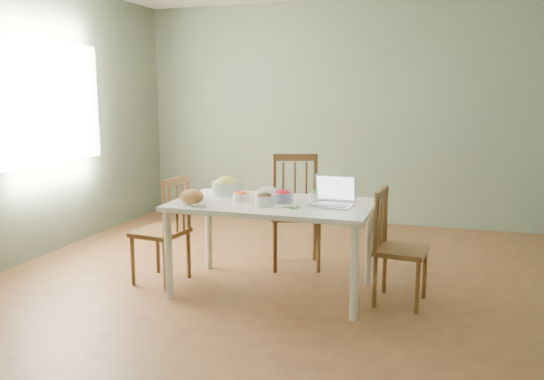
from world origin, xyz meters
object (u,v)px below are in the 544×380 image
(chair_right, at_px, (401,248))
(laptop, at_px, (331,192))
(chair_far, at_px, (296,212))
(chair_left, at_px, (160,230))
(bowl_squash, at_px, (227,186))
(dining_table, at_px, (272,247))
(bread_boule, at_px, (192,196))

(chair_right, height_order, laptop, laptop)
(laptop, bearing_deg, chair_right, 11.31)
(chair_far, height_order, chair_left, chair_far)
(laptop, bearing_deg, bowl_squash, 171.98)
(bowl_squash, bearing_deg, dining_table, -23.15)
(chair_far, bearing_deg, bread_boule, -140.14)
(bowl_squash, bearing_deg, chair_far, 46.25)
(bread_boule, relative_size, laptop, 0.56)
(chair_right, relative_size, laptop, 2.69)
(chair_far, bearing_deg, laptop, -74.81)
(chair_far, bearing_deg, dining_table, -109.13)
(chair_far, xyz_separation_m, bowl_squash, (-0.48, -0.50, 0.30))
(chair_far, relative_size, bread_boule, 5.60)
(chair_left, relative_size, laptop, 2.80)
(chair_right, bearing_deg, dining_table, 99.65)
(chair_left, distance_m, chair_right, 2.00)
(dining_table, relative_size, chair_right, 1.80)
(chair_left, height_order, chair_right, chair_left)
(dining_table, bearing_deg, laptop, -0.89)
(chair_right, distance_m, bread_boule, 1.66)
(bowl_squash, bearing_deg, chair_left, -152.97)
(laptop, bearing_deg, chair_far, 127.90)
(chair_left, height_order, bowl_squash, chair_left)
(dining_table, relative_size, bread_boule, 8.55)
(chair_left, bearing_deg, bread_boule, 71.43)
(dining_table, xyz_separation_m, chair_far, (0.01, 0.70, 0.15))
(laptop, bearing_deg, bread_boule, -162.58)
(dining_table, xyz_separation_m, bread_boule, (-0.58, -0.25, 0.43))
(chair_left, distance_m, bowl_squash, 0.68)
(dining_table, distance_m, chair_right, 1.02)
(bowl_squash, xyz_separation_m, laptop, (0.94, -0.21, 0.04))
(chair_far, xyz_separation_m, chair_left, (-0.99, -0.76, -0.06))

